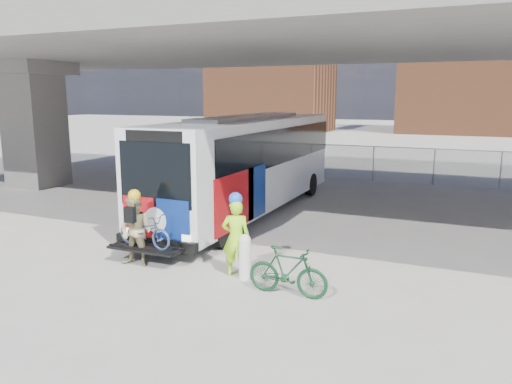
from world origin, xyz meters
The scene contains 9 objects.
ground centered at (0.00, 0.00, 0.00)m, with size 160.00×160.00×0.00m, color #9E9991.
bus centered at (-2.00, 2.84, 2.11)m, with size 2.67×12.97×3.69m.
overpass centered at (0.00, 4.00, 6.54)m, with size 40.00×16.00×7.95m.
chainlink_fence centered at (0.00, 12.00, 1.42)m, with size 30.00×0.06×30.00m.
brick_buildings centered at (1.23, 48.23, 5.42)m, with size 54.00×22.00×12.00m.
bollard centered at (0.84, -3.61, 0.60)m, with size 0.29×0.29×1.12m.
cyclist_hivis centered at (0.54, -3.48, 1.02)m, with size 0.82×0.68×2.11m.
cyclist_tan centered at (-2.16, -3.88, 0.97)m, with size 0.96×0.78×2.05m.
bike_parked centered at (2.16, -4.18, 0.56)m, with size 0.52×1.86×1.12m, color #143F21.
Camera 1 is at (5.74, -14.13, 4.40)m, focal length 35.00 mm.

